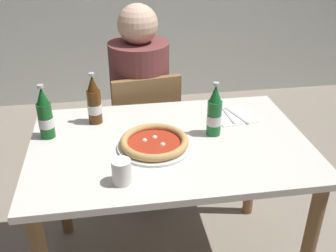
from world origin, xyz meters
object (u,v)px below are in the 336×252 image
object	(u,v)px
chair_behind_table	(144,129)
diner_seated	(141,111)
beer_bottle_left	(45,116)
beer_bottle_right	(214,113)
pizza_margherita_near	(154,143)
beer_bottle_center	(94,102)
paper_cup	(122,172)
dining_table_main	(170,163)
napkin_with_cutlery	(233,116)

from	to	relation	value
chair_behind_table	diner_seated	distance (m)	0.11
beer_bottle_left	beer_bottle_right	size ratio (longest dim) A/B	1.00
pizza_margherita_near	beer_bottle_center	distance (m)	0.37
pizza_margherita_near	beer_bottle_center	size ratio (longest dim) A/B	1.28
beer_bottle_left	beer_bottle_center	world-z (taller)	same
beer_bottle_right	paper_cup	world-z (taller)	beer_bottle_right
dining_table_main	napkin_with_cutlery	size ratio (longest dim) A/B	5.81
pizza_margherita_near	paper_cup	world-z (taller)	paper_cup
beer_bottle_right	paper_cup	size ratio (longest dim) A/B	2.60
dining_table_main	pizza_margherita_near	xyz separation A→B (m)	(-0.07, -0.04, 0.14)
chair_behind_table	beer_bottle_center	world-z (taller)	beer_bottle_center
beer_bottle_left	beer_bottle_right	bearing A→B (deg)	-7.00
beer_bottle_center	napkin_with_cutlery	size ratio (longest dim) A/B	1.20
diner_seated	beer_bottle_left	size ratio (longest dim) A/B	4.89
chair_behind_table	pizza_margherita_near	distance (m)	0.71
beer_bottle_left	paper_cup	world-z (taller)	beer_bottle_left
beer_bottle_right	beer_bottle_left	bearing A→B (deg)	173.00
beer_bottle_center	dining_table_main	bearing A→B (deg)	-36.40
dining_table_main	chair_behind_table	xyz separation A→B (m)	(-0.06, 0.61, -0.15)
dining_table_main	beer_bottle_right	distance (m)	0.30
chair_behind_table	beer_bottle_left	size ratio (longest dim) A/B	3.44
chair_behind_table	diner_seated	bearing A→B (deg)	-86.93
beer_bottle_left	napkin_with_cutlery	xyz separation A→B (m)	(0.87, 0.06, -0.10)
beer_bottle_right	dining_table_main	bearing A→B (deg)	-169.55
beer_bottle_center	beer_bottle_right	bearing A→B (deg)	-20.65
pizza_margherita_near	beer_bottle_center	bearing A→B (deg)	132.43
beer_bottle_left	paper_cup	size ratio (longest dim) A/B	2.60
diner_seated	beer_bottle_center	bearing A→B (deg)	-120.22
diner_seated	pizza_margherita_near	distance (m)	0.72
diner_seated	pizza_margherita_near	bearing A→B (deg)	-90.25
pizza_margherita_near	napkin_with_cutlery	size ratio (longest dim) A/B	1.53
beer_bottle_right	paper_cup	distance (m)	0.52
pizza_margherita_near	beer_bottle_left	bearing A→B (deg)	160.34
dining_table_main	chair_behind_table	distance (m)	0.63
napkin_with_cutlery	paper_cup	distance (m)	0.72
pizza_margherita_near	paper_cup	bearing A→B (deg)	-122.93
dining_table_main	napkin_with_cutlery	world-z (taller)	napkin_with_cutlery
beer_bottle_center	paper_cup	world-z (taller)	beer_bottle_center
diner_seated	pizza_margherita_near	size ratio (longest dim) A/B	3.83
chair_behind_table	paper_cup	bearing A→B (deg)	71.80
chair_behind_table	beer_bottle_center	distance (m)	0.59
chair_behind_table	pizza_margherita_near	bearing A→B (deg)	81.10
napkin_with_cutlery	pizza_margherita_near	bearing A→B (deg)	-151.59
diner_seated	beer_bottle_right	distance (m)	0.73
beer_bottle_center	paper_cup	size ratio (longest dim) A/B	2.60
beer_bottle_center	beer_bottle_right	world-z (taller)	same
dining_table_main	beer_bottle_left	bearing A→B (deg)	166.40
napkin_with_cutlery	dining_table_main	bearing A→B (deg)	-151.13
pizza_margherita_near	beer_bottle_right	xyz separation A→B (m)	(0.27, 0.07, 0.08)
chair_behind_table	paper_cup	size ratio (longest dim) A/B	8.95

